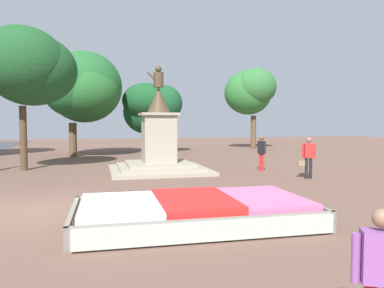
{
  "coord_description": "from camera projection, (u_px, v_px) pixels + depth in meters",
  "views": [
    {
      "loc": [
        1.77,
        -10.66,
        2.4
      ],
      "look_at": [
        5.25,
        3.16,
        1.58
      ],
      "focal_mm": 35.0,
      "sensor_mm": 36.0,
      "label": 1
    }
  ],
  "objects": [
    {
      "name": "ground_plane",
      "position": [
        31.0,
        212.0,
        10.03
      ],
      "size": [
        93.55,
        93.55,
        0.0
      ],
      "primitive_type": "plane",
      "color": "brown"
    },
    {
      "name": "flower_planter",
      "position": [
        195.0,
        212.0,
        8.87
      ],
      "size": [
        5.71,
        3.2,
        0.63
      ],
      "color": "#38281C",
      "rests_on": "ground_plane"
    },
    {
      "name": "statue_monument",
      "position": [
        159.0,
        147.0,
        18.3
      ],
      "size": [
        4.71,
        4.71,
        5.14
      ],
      "color": "#9F9580",
      "rests_on": "ground_plane"
    },
    {
      "name": "pedestrian_with_handbag",
      "position": [
        308.0,
        155.0,
        15.97
      ],
      "size": [
        0.71,
        0.35,
        1.77
      ],
      "color": "black",
      "rests_on": "ground_plane"
    },
    {
      "name": "pedestrian_near_planter",
      "position": [
        262.0,
        151.0,
        18.47
      ],
      "size": [
        0.31,
        0.55,
        1.75
      ],
      "color": "red",
      "rests_on": "ground_plane"
    },
    {
      "name": "pedestrian_crossing_plaza",
      "position": [
        380.0,
        272.0,
        3.81
      ],
      "size": [
        0.52,
        0.36,
        1.53
      ],
      "color": "red",
      "rests_on": "ground_plane"
    },
    {
      "name": "park_tree_behind_statue",
      "position": [
        150.0,
        107.0,
        29.72
      ],
      "size": [
        4.69,
        4.39,
        5.48
      ],
      "color": "#4C3823",
      "rests_on": "ground_plane"
    },
    {
      "name": "park_tree_far_right",
      "position": [
        27.0,
        67.0,
        18.42
      ],
      "size": [
        4.68,
        4.36,
        7.07
      ],
      "color": "#4C3823",
      "rests_on": "ground_plane"
    },
    {
      "name": "park_tree_street_side",
      "position": [
        251.0,
        91.0,
        33.89
      ],
      "size": [
        4.53,
        4.15,
        7.29
      ],
      "color": "brown",
      "rests_on": "ground_plane"
    },
    {
      "name": "park_tree_mid_canopy",
      "position": [
        83.0,
        90.0,
        26.22
      ],
      "size": [
        5.35,
        6.08,
        7.47
      ],
      "color": "brown",
      "rests_on": "ground_plane"
    }
  ]
}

